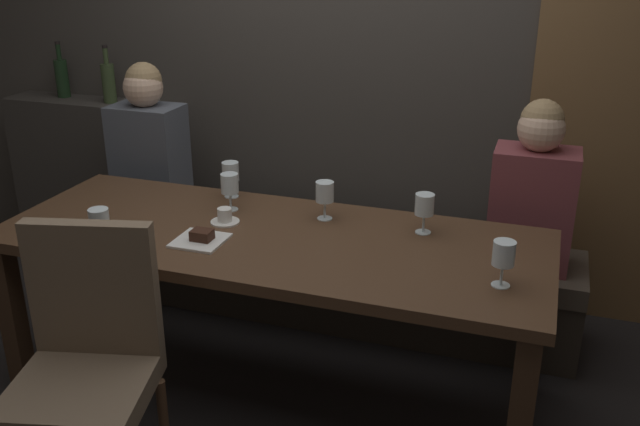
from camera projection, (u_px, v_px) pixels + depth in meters
The scene contains 19 objects.
ground at pixel (274, 389), 3.05m from camera, with size 9.00×9.00×0.00m, color black.
back_wall_tiled at pixel (358, 9), 3.57m from camera, with size 6.00×0.12×3.00m, color #423D38.
arched_door at pixel (640, 50), 3.15m from camera, with size 0.90×0.05×2.55m.
back_counter at pixel (102, 177), 4.25m from camera, with size 1.10×0.28×0.95m, color #38342F.
dining_table at pixel (270, 254), 2.81m from camera, with size 2.20×0.84×0.74m.
banquette_bench at pixel (325, 274), 3.58m from camera, with size 2.50×0.44×0.45m.
chair_near_side at pixel (87, 352), 2.31m from camera, with size 0.54×0.54×0.98m.
diner_redhead at pixel (149, 145), 3.62m from camera, with size 0.36×0.24×0.81m.
diner_bearded at pixel (534, 190), 3.06m from camera, with size 0.36×0.24×0.76m.
wine_bottle_dark_red at pixel (62, 77), 4.12m from camera, with size 0.08×0.08×0.33m.
wine_bottle_pale_label at pixel (109, 82), 3.98m from camera, with size 0.08×0.08×0.33m.
wine_glass_end_right at pixel (425, 205), 2.75m from camera, with size 0.08×0.08×0.16m.
wine_glass_near_right at pixel (325, 193), 2.88m from camera, with size 0.08×0.08×0.16m.
wine_glass_center_back at pixel (230, 172), 3.13m from camera, with size 0.08×0.08×0.16m.
wine_glass_center_front at pixel (99, 221), 2.60m from camera, with size 0.08×0.08×0.16m.
wine_glass_near_left at pixel (230, 185), 2.98m from camera, with size 0.08×0.08×0.16m.
wine_glass_end_left at pixel (504, 255), 2.32m from camera, with size 0.08×0.08×0.16m.
espresso_cup at pixel (225, 217), 2.88m from camera, with size 0.12×0.12×0.06m.
dessert_plate at pixel (201, 239), 2.70m from camera, with size 0.19×0.19×0.05m.
Camera 1 is at (1.01, -2.35, 1.85)m, focal length 39.09 mm.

